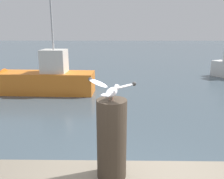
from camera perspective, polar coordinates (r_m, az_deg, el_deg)
name	(u,v)px	position (r m, az deg, el deg)	size (l,w,h in m)	color
mooring_post	(112,139)	(2.64, -0.09, -12.30)	(0.34, 0.34, 0.93)	#382D23
seagull	(112,89)	(2.44, -0.05, 0.08)	(0.53, 0.38, 0.23)	tan
boat_orange	(37,79)	(10.82, -18.27, 2.38)	(5.20, 1.43, 4.36)	orange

